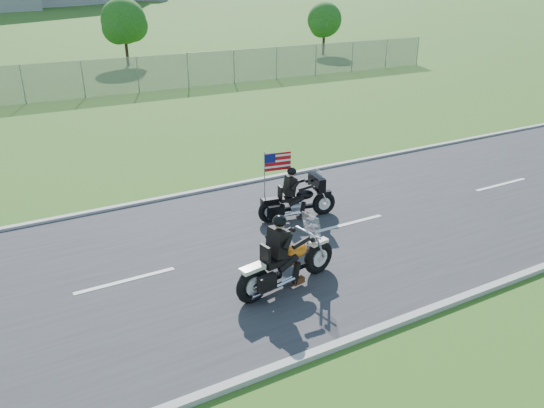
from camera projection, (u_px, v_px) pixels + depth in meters
ground at (210, 261)px, 12.47m from camera, size 420.00×420.00×0.00m
road at (210, 260)px, 12.47m from camera, size 120.00×8.00×0.04m
curb_north at (157, 200)px, 15.71m from camera, size 120.00×0.18×0.12m
curb_south at (301, 359)px, 9.20m from camera, size 120.00×0.18×0.12m
tree_fence_near at (124, 23)px, 38.11m from camera, size 3.52×3.28×4.75m
tree_fence_far at (325, 22)px, 43.71m from camera, size 3.08×2.87×4.20m
motorcycle_lead at (286, 265)px, 11.18m from camera, size 2.62×0.95×1.78m
motorcycle_follow at (297, 201)px, 14.40m from camera, size 2.27×0.86×1.89m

